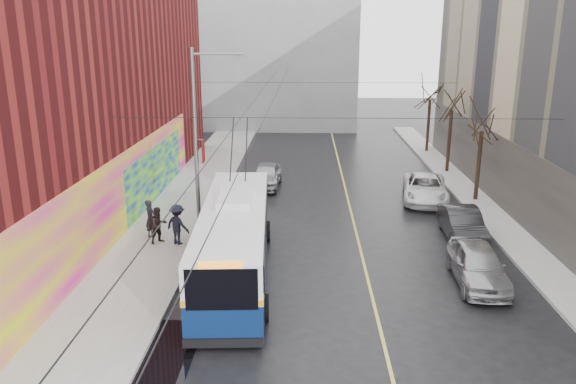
# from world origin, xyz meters

# --- Properties ---
(ground) EXTENTS (140.00, 140.00, 0.00)m
(ground) POSITION_xyz_m (0.00, 0.00, 0.00)
(ground) COLOR black
(ground) RESTS_ON ground
(sidewalk_left) EXTENTS (4.00, 60.00, 0.15)m
(sidewalk_left) POSITION_xyz_m (-8.00, 12.00, 0.07)
(sidewalk_left) COLOR gray
(sidewalk_left) RESTS_ON ground
(sidewalk_right) EXTENTS (2.00, 60.00, 0.15)m
(sidewalk_right) POSITION_xyz_m (9.00, 12.00, 0.07)
(sidewalk_right) COLOR gray
(sidewalk_right) RESTS_ON ground
(lane_line) EXTENTS (0.12, 50.00, 0.01)m
(lane_line) POSITION_xyz_m (1.50, 14.00, 0.00)
(lane_line) COLOR #BFB74C
(lane_line) RESTS_ON ground
(building_left) EXTENTS (12.11, 36.00, 14.00)m
(building_left) POSITION_xyz_m (-15.99, 13.99, 6.99)
(building_left) COLOR #5A1213
(building_left) RESTS_ON ground
(building_far) EXTENTS (20.50, 12.10, 18.00)m
(building_far) POSITION_xyz_m (-6.00, 44.99, 9.02)
(building_far) COLOR gray
(building_far) RESTS_ON ground
(streetlight_pole) EXTENTS (2.65, 0.60, 9.00)m
(streetlight_pole) POSITION_xyz_m (-6.14, 10.00, 4.85)
(streetlight_pole) COLOR slate
(streetlight_pole) RESTS_ON ground
(catenary_wires) EXTENTS (18.00, 60.00, 0.22)m
(catenary_wires) POSITION_xyz_m (-2.54, 14.77, 6.25)
(catenary_wires) COLOR black
(tree_near) EXTENTS (3.20, 3.20, 6.40)m
(tree_near) POSITION_xyz_m (9.00, 16.00, 4.98)
(tree_near) COLOR black
(tree_near) RESTS_ON ground
(tree_mid) EXTENTS (3.20, 3.20, 6.68)m
(tree_mid) POSITION_xyz_m (9.00, 23.00, 5.25)
(tree_mid) COLOR black
(tree_mid) RESTS_ON ground
(tree_far) EXTENTS (3.20, 3.20, 6.57)m
(tree_far) POSITION_xyz_m (9.00, 30.00, 5.14)
(tree_far) COLOR black
(tree_far) RESTS_ON ground
(puddle) EXTENTS (1.97, 3.74, 0.01)m
(puddle) POSITION_xyz_m (-5.47, -0.55, 0.00)
(puddle) COLOR black
(puddle) RESTS_ON ground
(pigeons_flying) EXTENTS (1.20, 0.73, 1.75)m
(pigeons_flying) POSITION_xyz_m (-1.97, 9.46, 7.75)
(pigeons_flying) COLOR slate
(trolleybus) EXTENTS (3.31, 12.06, 5.66)m
(trolleybus) POSITION_xyz_m (-3.93, 5.21, 1.57)
(trolleybus) COLOR #091D49
(trolleybus) RESTS_ON ground
(parked_car_a) EXTENTS (2.08, 4.72, 1.58)m
(parked_car_a) POSITION_xyz_m (5.80, 4.70, 0.79)
(parked_car_a) COLOR #9F9FA3
(parked_car_a) RESTS_ON ground
(parked_car_b) EXTENTS (1.70, 4.56, 1.49)m
(parked_car_b) POSITION_xyz_m (6.54, 9.78, 0.75)
(parked_car_b) COLOR #252527
(parked_car_b) RESTS_ON ground
(parked_car_c) EXTENTS (3.30, 5.75, 1.51)m
(parked_car_c) POSITION_xyz_m (6.02, 16.08, 0.76)
(parked_car_c) COLOR white
(parked_car_c) RESTS_ON ground
(following_car) EXTENTS (2.06, 4.58, 1.53)m
(following_car) POSITION_xyz_m (-3.60, 18.88, 0.76)
(following_car) COLOR #9B9C9F
(following_car) RESTS_ON ground
(pedestrian_a) EXTENTS (0.52, 0.71, 1.81)m
(pedestrian_a) POSITION_xyz_m (-8.49, 9.20, 1.06)
(pedestrian_a) COLOR black
(pedestrian_a) RESTS_ON sidewalk_left
(pedestrian_b) EXTENTS (1.06, 1.05, 1.73)m
(pedestrian_b) POSITION_xyz_m (-7.88, 8.36, 1.01)
(pedestrian_b) COLOR black
(pedestrian_b) RESTS_ON sidewalk_left
(pedestrian_c) EXTENTS (1.43, 1.21, 1.91)m
(pedestrian_c) POSITION_xyz_m (-6.96, 8.21, 1.11)
(pedestrian_c) COLOR black
(pedestrian_c) RESTS_ON sidewalk_left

